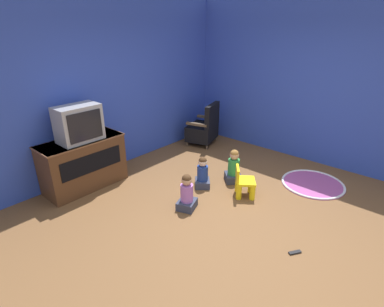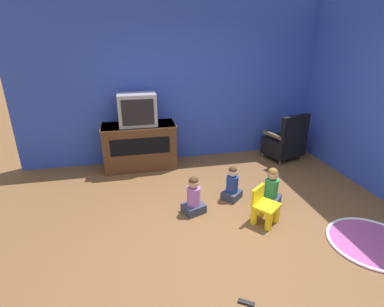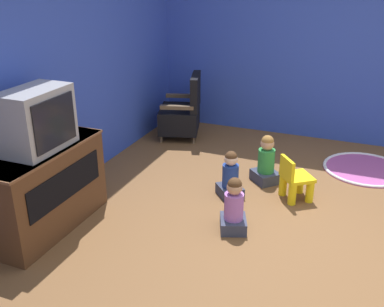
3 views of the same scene
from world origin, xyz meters
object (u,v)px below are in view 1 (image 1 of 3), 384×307
Objects in this scene: child_watching_left at (187,194)px; child_watching_right at (234,168)px; remote_control at (295,252)px; black_armchair at (204,128)px; tv_cabinet at (84,163)px; yellow_kid_chair at (244,184)px; child_watching_center at (203,174)px; television at (79,124)px.

child_watching_right is (1.11, -0.04, 0.01)m from child_watching_left.
remote_control is (-0.97, -1.52, -0.23)m from child_watching_right.
tv_cabinet is at bearing -22.16° from black_armchair.
child_watching_right is 1.82m from remote_control.
child_watching_left is at bearing 116.01° from yellow_kid_chair.
yellow_kid_chair is 0.88× the size of child_watching_left.
child_watching_left is 1.11m from child_watching_right.
black_armchair is (2.71, -0.23, -0.06)m from tv_cabinet.
tv_cabinet is 2.36× the size of child_watching_left.
child_watching_left is at bearing 158.56° from child_watching_center.
child_watching_left is at bearing -69.89° from tv_cabinet.
child_watching_center reaches higher than yellow_kid_chair.
television reaches higher than remote_control.
tv_cabinet is at bearing 89.32° from child_watching_right.
child_watching_center is 1.87m from remote_control.
yellow_kid_chair is at bearing -54.66° from television.
child_watching_left is 0.67m from child_watching_center.
television is 0.70× the size of black_armchair.
television reaches higher than child_watching_left.
television is (-0.00, -0.04, 0.66)m from tv_cabinet.
black_armchair reaches higher than yellow_kid_chair.
tv_cabinet reaches higher than yellow_kid_chair.
black_armchair is at bearing 13.37° from child_watching_left.
remote_control is (0.74, -3.21, -0.40)m from tv_cabinet.
child_watching_center is at bearing -72.39° from remote_control.
child_watching_center is at bearing -48.12° from television.
tv_cabinet is at bearing 89.19° from child_watching_center.
child_watching_right is at bearing -89.61° from remote_control.
yellow_kid_chair is (-1.28, -1.83, -0.15)m from black_armchair.
television is at bearing 90.09° from child_watching_right.
child_watching_left is 0.95× the size of child_watching_right.
tv_cabinet is at bearing 89.55° from child_watching_left.
black_armchair is at bearing 9.38° from child_watching_right.
yellow_kid_chair is 0.47m from child_watching_right.
child_watching_right reaches higher than child_watching_center.
tv_cabinet is at bearing 90.00° from television.
remote_control is (0.74, -3.16, -1.06)m from television.
remote_control is (-0.49, -1.79, -0.21)m from child_watching_center.
black_armchair is at bearing -3.09° from child_watching_center.
television is 2.51m from child_watching_right.
tv_cabinet reaches higher than child_watching_left.
yellow_kid_chair is at bearing -55.25° from tv_cabinet.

